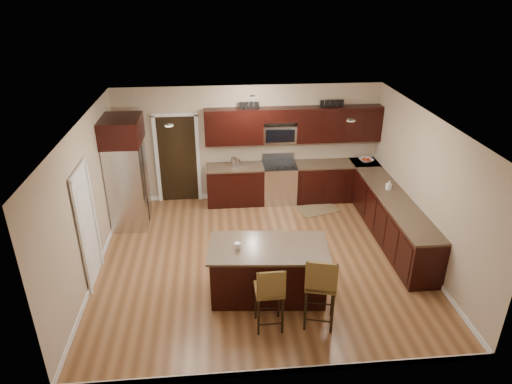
{
  "coord_description": "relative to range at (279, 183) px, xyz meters",
  "views": [
    {
      "loc": [
        -0.76,
        -7.19,
        4.87
      ],
      "look_at": [
        -0.05,
        0.4,
        1.23
      ],
      "focal_mm": 32.0,
      "sensor_mm": 36.0,
      "label": 1
    }
  ],
  "objects": [
    {
      "name": "letter_decor",
      "position": [
        0.22,
        0.13,
        1.82
      ],
      "size": [
        2.2,
        0.03,
        0.15
      ],
      "primitive_type": null,
      "color": "black",
      "rests_on": "upper_cabinets"
    },
    {
      "name": "canister_short",
      "position": [
        -0.96,
        -0.0,
        0.53
      ],
      "size": [
        0.11,
        0.11,
        0.17
      ],
      "primitive_type": "cylinder",
      "color": "silver",
      "rests_on": "base_cabinets"
    },
    {
      "name": "base_cabinets",
      "position": [
        1.22,
        -1.01,
        -0.01
      ],
      "size": [
        4.02,
        3.96,
        0.92
      ],
      "color": "black",
      "rests_on": "floor"
    },
    {
      "name": "canister_tall",
      "position": [
        -1.05,
        -0.0,
        0.56
      ],
      "size": [
        0.12,
        0.12,
        0.22
      ],
      "primitive_type": "cylinder",
      "color": "silver",
      "rests_on": "base_cabinets"
    },
    {
      "name": "ceiling",
      "position": [
        -0.68,
        -2.45,
        2.23
      ],
      "size": [
        6.0,
        6.0,
        0.0
      ],
      "primitive_type": "plane",
      "rotation": [
        3.14,
        0.0,
        0.0
      ],
      "color": "silver",
      "rests_on": "wall_back"
    },
    {
      "name": "microwave",
      "position": [
        0.0,
        0.15,
        1.15
      ],
      "size": [
        0.76,
        0.31,
        0.4
      ],
      "primitive_type": "cube",
      "color": "silver",
      "rests_on": "upper_cabinets"
    },
    {
      "name": "wall_back",
      "position": [
        -0.68,
        0.3,
        0.88
      ],
      "size": [
        6.0,
        0.0,
        6.0
      ],
      "primitive_type": "plane",
      "rotation": [
        1.57,
        0.0,
        0.0
      ],
      "color": "tan",
      "rests_on": "floor"
    },
    {
      "name": "stool_right",
      "position": [
        0.01,
        -4.31,
        0.3
      ],
      "size": [
        0.56,
        0.56,
        1.24
      ],
      "rotation": [
        0.0,
        0.0,
        -0.25
      ],
      "color": "brown",
      "rests_on": "floor"
    },
    {
      "name": "refrigerator",
      "position": [
        -3.3,
        -0.78,
        0.73
      ],
      "size": [
        0.79,
        0.97,
        2.35
      ],
      "color": "silver",
      "rests_on": "floor"
    },
    {
      "name": "range",
      "position": [
        0.0,
        0.0,
        0.0
      ],
      "size": [
        0.76,
        0.64,
        1.11
      ],
      "color": "silver",
      "rests_on": "floor"
    },
    {
      "name": "wall_right",
      "position": [
        2.32,
        -2.45,
        0.88
      ],
      "size": [
        0.0,
        5.5,
        5.5
      ],
      "primitive_type": "plane",
      "rotation": [
        1.57,
        0.0,
        -1.57
      ],
      "color": "tan",
      "rests_on": "floor"
    },
    {
      "name": "upper_cabinets",
      "position": [
        0.36,
        0.13,
        1.37
      ],
      "size": [
        4.0,
        0.33,
        0.8
      ],
      "color": "black",
      "rests_on": "wall_back"
    },
    {
      "name": "floor",
      "position": [
        -0.68,
        -2.45,
        -0.47
      ],
      "size": [
        6.0,
        6.0,
        0.0
      ],
      "primitive_type": "plane",
      "color": "brown",
      "rests_on": "ground"
    },
    {
      "name": "island_jar",
      "position": [
        -1.16,
        -3.46,
        0.5
      ],
      "size": [
        0.1,
        0.1,
        0.1
      ],
      "primitive_type": "cylinder",
      "color": "white",
      "rests_on": "island"
    },
    {
      "name": "doorway",
      "position": [
        -2.33,
        0.28,
        0.56
      ],
      "size": [
        0.85,
        0.03,
        2.06
      ],
      "primitive_type": "cube",
      "color": "black",
      "rests_on": "floor"
    },
    {
      "name": "wall_left",
      "position": [
        -3.68,
        -2.45,
        0.88
      ],
      "size": [
        0.0,
        5.5,
        5.5
      ],
      "primitive_type": "plane",
      "rotation": [
        1.57,
        0.0,
        1.57
      ],
      "color": "tan",
      "rests_on": "floor"
    },
    {
      "name": "fruit_bowl",
      "position": [
        2.04,
        -0.0,
        0.49
      ],
      "size": [
        0.39,
        0.39,
        0.08
      ],
      "primitive_type": "imported",
      "rotation": [
        0.0,
        0.0,
        0.28
      ],
      "color": "silver",
      "rests_on": "base_cabinets"
    },
    {
      "name": "island",
      "position": [
        -0.66,
        -3.46,
        -0.04
      ],
      "size": [
        2.01,
        1.19,
        0.92
      ],
      "rotation": [
        0.0,
        0.0,
        -0.09
      ],
      "color": "black",
      "rests_on": "floor"
    },
    {
      "name": "floor_mat",
      "position": [
        0.82,
        -0.53,
        -0.47
      ],
      "size": [
        1.01,
        0.82,
        0.01
      ],
      "primitive_type": "cube",
      "rotation": [
        0.0,
        0.0,
        0.31
      ],
      "color": "brown",
      "rests_on": "floor"
    },
    {
      "name": "pantry_door",
      "position": [
        -3.66,
        -2.75,
        0.55
      ],
      "size": [
        0.03,
        0.8,
        2.04
      ],
      "primitive_type": "cube",
      "color": "white",
      "rests_on": "floor"
    },
    {
      "name": "stool_mid",
      "position": [
        -0.74,
        -4.3,
        0.23
      ],
      "size": [
        0.43,
        0.43,
        1.12
      ],
      "rotation": [
        0.0,
        0.0,
        0.02
      ],
      "color": "brown",
      "rests_on": "floor"
    },
    {
      "name": "soap_bottle",
      "position": [
        2.02,
        -1.53,
        0.55
      ],
      "size": [
        0.1,
        0.1,
        0.19
      ],
      "primitive_type": "imported",
      "rotation": [
        0.0,
        0.0,
        0.17
      ],
      "color": "#B2B2B2",
      "rests_on": "base_cabinets"
    }
  ]
}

